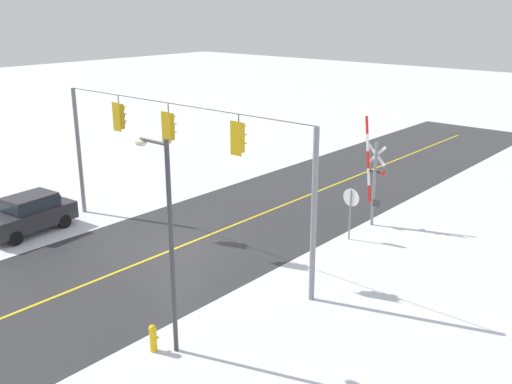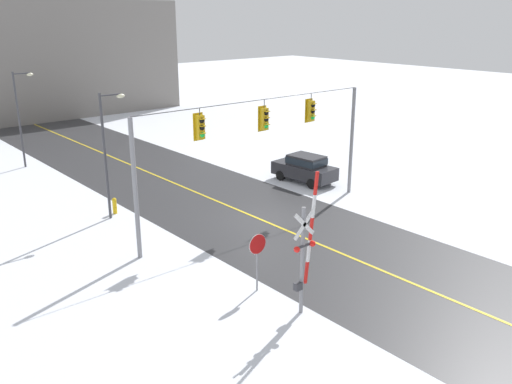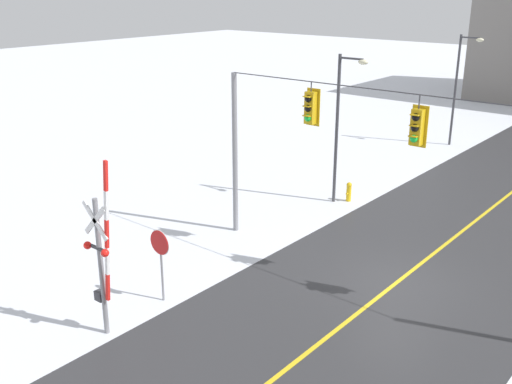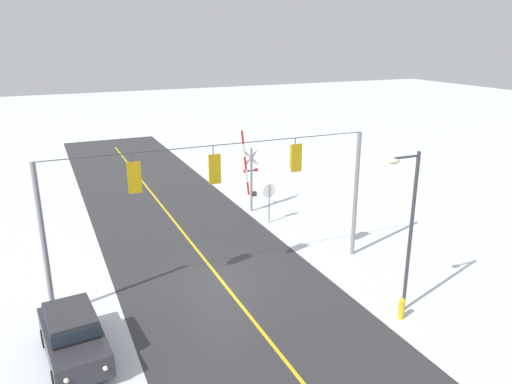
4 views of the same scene
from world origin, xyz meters
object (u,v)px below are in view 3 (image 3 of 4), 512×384
Objects in this scene: stop_sign at (160,250)px; fire_hydrant at (349,191)px; railroad_crossing at (101,258)px; streetlamp_near at (342,116)px; streetlamp_far at (460,80)px.

stop_sign is 11.43m from fire_hydrant.
streetlamp_near is (-0.75, 13.14, 1.57)m from railroad_crossing.
streetlamp_far is 7.39× the size of fire_hydrant.
streetlamp_near and streetlamp_far have the same top height.
streetlamp_far is (0.00, 12.98, 0.00)m from streetlamp_near.
streetlamp_far is at bearing 91.29° from fire_hydrant.
streetlamp_far is at bearing 91.64° from railroad_crossing.
stop_sign is 0.36× the size of streetlamp_near.
fire_hydrant is (0.28, -12.52, -3.45)m from streetlamp_far.
streetlamp_near is 12.98m from streetlamp_far.
stop_sign is 2.67× the size of fire_hydrant.
streetlamp_far reaches higher than stop_sign.
stop_sign is 0.36× the size of streetlamp_far.
railroad_crossing reaches higher than stop_sign.
streetlamp_far is (-0.54, 23.88, 2.20)m from stop_sign.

